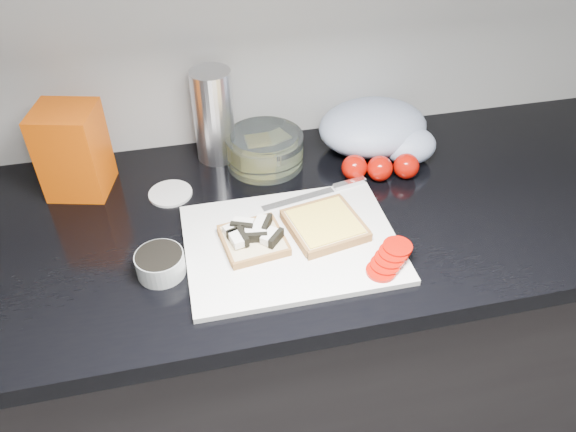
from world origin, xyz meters
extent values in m
cube|color=black|center=(0.00, 1.20, 0.43)|extent=(3.50, 0.60, 0.86)
cube|color=black|center=(0.00, 1.20, 0.88)|extent=(3.50, 0.64, 0.04)
cube|color=silver|center=(0.00, 1.10, 0.91)|extent=(0.40, 0.30, 0.01)
cube|color=beige|center=(-0.07, 1.11, 0.92)|extent=(0.13, 0.13, 0.01)
cube|color=white|center=(-0.11, 1.13, 0.93)|extent=(0.04, 0.03, 0.01)
cube|color=black|center=(-0.11, 1.13, 0.93)|extent=(0.04, 0.02, 0.02)
cube|color=white|center=(-0.09, 1.14, 0.94)|extent=(0.04, 0.04, 0.01)
cube|color=black|center=(-0.09, 1.14, 0.94)|extent=(0.04, 0.02, 0.02)
cube|color=white|center=(-0.05, 1.13, 0.94)|extent=(0.04, 0.05, 0.01)
cube|color=black|center=(-0.05, 1.13, 0.94)|extent=(0.03, 0.04, 0.02)
cube|color=white|center=(-0.11, 1.10, 0.94)|extent=(0.03, 0.04, 0.01)
cube|color=black|center=(-0.11, 1.10, 0.94)|extent=(0.02, 0.04, 0.02)
cube|color=white|center=(-0.07, 1.11, 0.93)|extent=(0.04, 0.03, 0.01)
cube|color=black|center=(-0.07, 1.11, 0.93)|extent=(0.04, 0.01, 0.02)
cube|color=white|center=(-0.04, 1.09, 0.94)|extent=(0.04, 0.04, 0.01)
cube|color=black|center=(-0.04, 1.09, 0.94)|extent=(0.04, 0.04, 0.02)
cube|color=beige|center=(0.07, 1.12, 0.92)|extent=(0.16, 0.16, 0.02)
cube|color=#FFD94B|center=(0.07, 1.12, 0.93)|extent=(0.14, 0.14, 0.00)
cylinder|color=#A20C03|center=(0.14, 0.98, 0.92)|extent=(0.06, 0.06, 0.01)
cylinder|color=#A20C03|center=(0.15, 0.99, 0.92)|extent=(0.07, 0.07, 0.01)
cylinder|color=#A20C03|center=(0.16, 1.00, 0.92)|extent=(0.07, 0.07, 0.01)
cylinder|color=#A20C03|center=(0.17, 1.01, 0.93)|extent=(0.07, 0.07, 0.01)
cylinder|color=#A20C03|center=(0.18, 1.02, 0.93)|extent=(0.08, 0.08, 0.01)
cube|color=silver|center=(0.04, 1.22, 0.91)|extent=(0.16, 0.05, 0.00)
cube|color=silver|center=(0.16, 1.24, 0.92)|extent=(0.08, 0.03, 0.01)
cylinder|color=#9A9F9F|center=(-0.25, 1.08, 0.92)|extent=(0.09, 0.09, 0.04)
cylinder|color=black|center=(-0.25, 1.08, 0.94)|extent=(0.08, 0.08, 0.01)
cylinder|color=silver|center=(-0.22, 1.31, 0.90)|extent=(0.12, 0.12, 0.01)
cylinder|color=silver|center=(0.00, 1.38, 0.94)|extent=(0.17, 0.17, 0.07)
cube|color=#FFD94B|center=(-0.01, 1.38, 0.93)|extent=(0.05, 0.04, 0.04)
cube|color=#FFF498|center=(0.03, 1.39, 0.92)|extent=(0.07, 0.07, 0.01)
cube|color=#D04B03|center=(-0.40, 1.37, 1.00)|extent=(0.15, 0.14, 0.19)
cylinder|color=silver|center=(-0.10, 1.43, 1.01)|extent=(0.09, 0.09, 0.21)
ellipsoid|color=#ABBBD2|center=(0.26, 1.39, 0.96)|extent=(0.27, 0.22, 0.11)
ellipsoid|color=#ABBBD2|center=(0.32, 1.32, 0.94)|extent=(0.13, 0.11, 0.08)
sphere|color=#A20C03|center=(0.23, 1.26, 0.93)|extent=(0.06, 0.06, 0.06)
sphere|color=#A20C03|center=(0.29, 1.26, 0.93)|extent=(0.06, 0.06, 0.06)
sphere|color=#A20C03|center=(0.18, 1.28, 0.93)|extent=(0.06, 0.06, 0.06)
camera|label=1|loc=(-0.18, 0.33, 1.64)|focal=35.00mm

